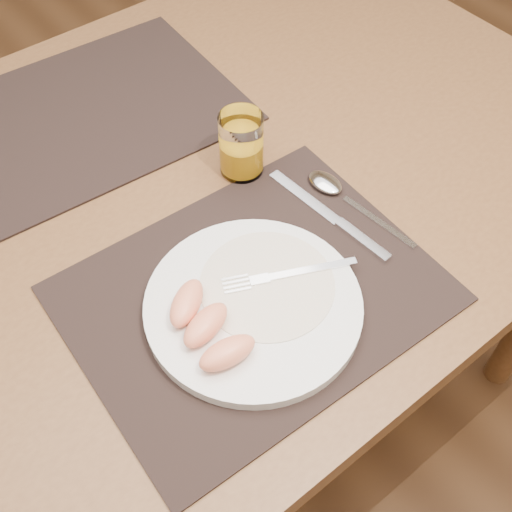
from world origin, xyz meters
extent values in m
plane|color=brown|center=(0.00, 0.00, 0.00)|extent=(5.00, 5.00, 0.00)
cube|color=brown|center=(0.00, 0.00, 0.73)|extent=(1.40, 0.90, 0.04)
cylinder|color=brown|center=(0.62, 0.37, 0.35)|extent=(0.06, 0.06, 0.71)
cube|color=black|center=(-0.02, -0.22, 0.75)|extent=(0.46, 0.37, 0.00)
cube|color=black|center=(-0.01, 0.22, 0.75)|extent=(0.47, 0.38, 0.00)
cylinder|color=white|center=(-0.04, -0.24, 0.76)|extent=(0.27, 0.27, 0.02)
cylinder|color=white|center=(-0.01, -0.23, 0.77)|extent=(0.17, 0.17, 0.00)
cube|color=silver|center=(0.05, -0.25, 0.77)|extent=(0.11, 0.06, 0.00)
cube|color=silver|center=(-0.01, -0.22, 0.77)|extent=(0.03, 0.02, 0.00)
cube|color=silver|center=(-0.04, -0.21, 0.77)|extent=(0.04, 0.04, 0.00)
cube|color=silver|center=(0.14, -0.14, 0.76)|extent=(0.03, 0.13, 0.00)
cube|color=silver|center=(0.15, -0.25, 0.76)|extent=(0.02, 0.09, 0.01)
cube|color=silver|center=(0.19, -0.24, 0.76)|extent=(0.02, 0.13, 0.00)
ellipsoid|color=silver|center=(0.18, -0.14, 0.76)|extent=(0.04, 0.06, 0.01)
cylinder|color=white|center=(0.10, -0.03, 0.80)|extent=(0.06, 0.06, 0.10)
cylinder|color=#FAA815|center=(0.10, -0.03, 0.78)|extent=(0.05, 0.05, 0.05)
ellipsoid|color=#FF9368|center=(-0.11, -0.28, 0.78)|extent=(0.07, 0.04, 0.03)
ellipsoid|color=#FF9368|center=(-0.11, -0.24, 0.78)|extent=(0.08, 0.05, 0.03)
ellipsoid|color=#FF9368|center=(-0.11, -0.20, 0.78)|extent=(0.08, 0.07, 0.03)
camera|label=1|loc=(-0.30, -0.59, 1.42)|focal=45.00mm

